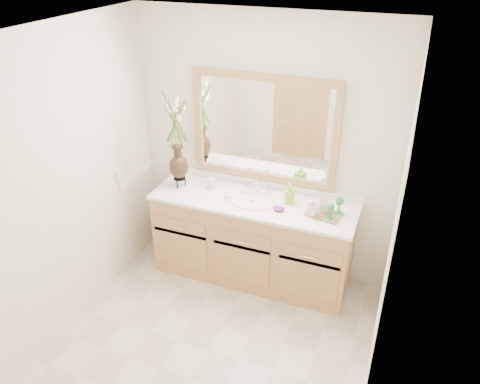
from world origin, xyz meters
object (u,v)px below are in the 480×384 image
at_px(flower_vase, 176,129).
at_px(tray, 324,214).
at_px(tumbler, 211,183).
at_px(soap_bottle, 289,194).

xyz_separation_m(flower_vase, tray, (1.37, -0.03, -0.56)).
distance_m(tumbler, tray, 1.08).
xyz_separation_m(tumbler, tray, (1.08, -0.10, -0.04)).
height_order(tumbler, tray, tumbler).
xyz_separation_m(soap_bottle, tray, (0.33, -0.10, -0.08)).
relative_size(tumbler, tray, 0.34).
distance_m(soap_bottle, tray, 0.35).
bearing_deg(flower_vase, tumbler, 13.56).
xyz_separation_m(flower_vase, tumbler, (0.29, 0.07, -0.52)).
xyz_separation_m(tumbler, soap_bottle, (0.75, 0.00, 0.03)).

